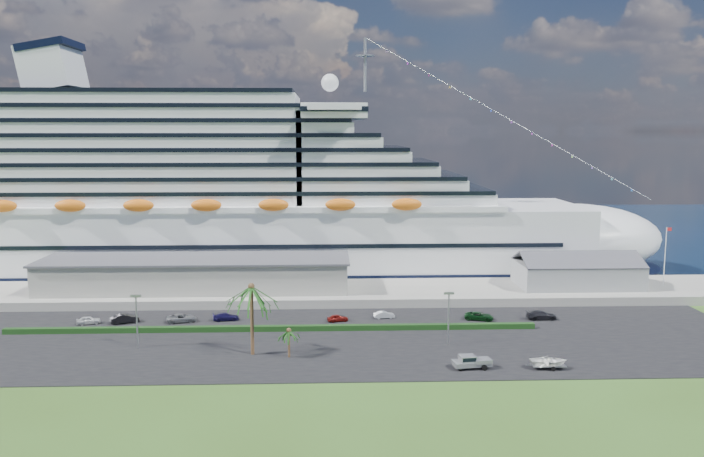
{
  "coord_description": "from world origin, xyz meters",
  "views": [
    {
      "loc": [
        1.18,
        -94.92,
        33.03
      ],
      "look_at": [
        5.78,
        30.0,
        15.3
      ],
      "focal_mm": 35.0,
      "sensor_mm": 36.0,
      "label": 1
    }
  ],
  "objects_px": {
    "boat_trailer": "(549,361)",
    "cruise_ship": "(229,203)",
    "pickup_truck": "(471,361)",
    "parked_car_3": "(226,317)"
  },
  "relations": [
    {
      "from": "cruise_ship",
      "to": "boat_trailer",
      "type": "xyz_separation_m",
      "value": [
        53.57,
        -67.9,
        -15.46
      ]
    },
    {
      "from": "cruise_ship",
      "to": "parked_car_3",
      "type": "height_order",
      "value": "cruise_ship"
    },
    {
      "from": "parked_car_3",
      "to": "boat_trailer",
      "type": "bearing_deg",
      "value": -130.38
    },
    {
      "from": "cruise_ship",
      "to": "pickup_truck",
      "type": "relative_size",
      "value": 34.23
    },
    {
      "from": "pickup_truck",
      "to": "cruise_ship",
      "type": "bearing_deg",
      "value": 122.47
    },
    {
      "from": "parked_car_3",
      "to": "boat_trailer",
      "type": "xyz_separation_m",
      "value": [
        48.74,
        -26.68,
        0.46
      ]
    },
    {
      "from": "parked_car_3",
      "to": "cruise_ship",
      "type": "bearing_deg",
      "value": -5.01
    },
    {
      "from": "boat_trailer",
      "to": "cruise_ship",
      "type": "bearing_deg",
      "value": 128.27
    },
    {
      "from": "parked_car_3",
      "to": "boat_trailer",
      "type": "height_order",
      "value": "boat_trailer"
    },
    {
      "from": "cruise_ship",
      "to": "pickup_truck",
      "type": "height_order",
      "value": "cruise_ship"
    }
  ]
}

